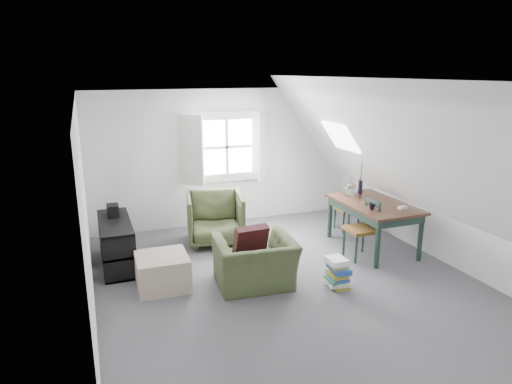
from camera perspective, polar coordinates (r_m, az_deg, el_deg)
name	(u,v)px	position (r m, az deg, el deg)	size (l,w,h in m)	color
floor	(286,281)	(6.43, 3.81, -11.01)	(5.50, 5.50, 0.00)	#535358
ceiling	(290,96)	(5.79, 4.25, 11.83)	(5.50, 5.50, 0.00)	white
wall_back	(226,157)	(8.50, -3.75, 4.34)	(5.00, 5.00, 0.00)	white
wall_front	(438,281)	(3.82, 21.78, -10.31)	(5.00, 5.00, 0.00)	white
wall_left	(86,214)	(5.47, -20.54, -2.61)	(5.50, 5.50, 0.00)	white
wall_right	(440,178)	(7.37, 21.98, 1.62)	(5.50, 5.50, 0.00)	white
slope_left	(168,162)	(5.42, -10.97, 3.65)	(5.50, 5.50, 0.00)	white
slope_right	(390,147)	(6.67, 16.35, 5.41)	(5.50, 5.50, 0.00)	white
dormer_window	(227,147)	(8.40, -3.62, 5.59)	(1.71, 0.35, 1.30)	white
skylight	(341,137)	(7.74, 10.56, 6.78)	(0.55, 0.75, 0.04)	white
armchair_near	(255,285)	(6.29, -0.18, -11.58)	(1.03, 0.90, 0.67)	#3B4426
armchair_far	(216,242)	(7.79, -5.07, -6.26)	(0.91, 0.93, 0.85)	#3B4426
throw_pillow	(251,241)	(6.19, -0.68, -6.18)	(0.45, 0.13, 0.45)	#330E13
ottoman	(162,271)	(6.28, -11.61, -9.70)	(0.67, 0.67, 0.45)	tan
dining_table	(373,209)	(7.54, 14.46, -2.02)	(0.93, 1.55, 0.77)	#351C11
demijohn	(351,189)	(7.75, 11.77, 0.39)	(0.22, 0.22, 0.31)	silver
vase_twigs	(360,186)	(7.97, 12.91, 0.70)	(0.07, 0.08, 0.57)	black
cup	(371,209)	(7.13, 14.24, -2.11)	(0.10, 0.10, 0.09)	black
paper_box	(402,208)	(7.28, 17.83, -1.87)	(0.12, 0.08, 0.04)	white
dining_chair_far	(348,208)	(8.35, 11.42, -2.02)	(0.37, 0.37, 0.80)	brown
dining_chair_near	(363,228)	(7.19, 13.19, -4.42)	(0.43, 0.43, 0.91)	brown
media_shelf	(117,246)	(7.07, -17.01, -6.47)	(0.44, 1.33, 0.68)	black
electronics_box	(113,211)	(7.21, -17.46, -2.26)	(0.17, 0.24, 0.19)	black
magazine_stack	(338,273)	(6.27, 10.16, -9.90)	(0.30, 0.36, 0.40)	#B29933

